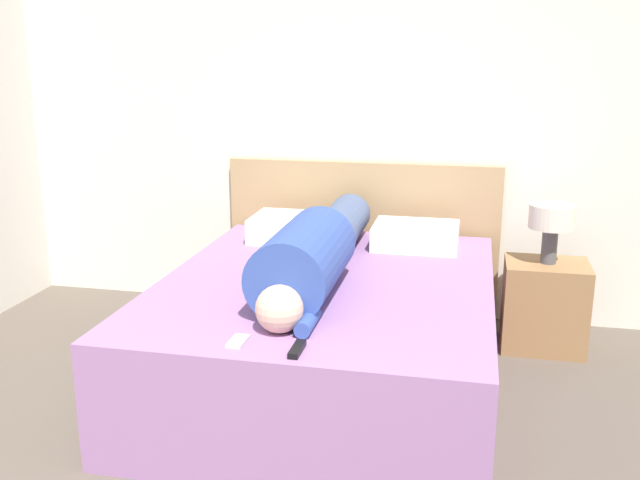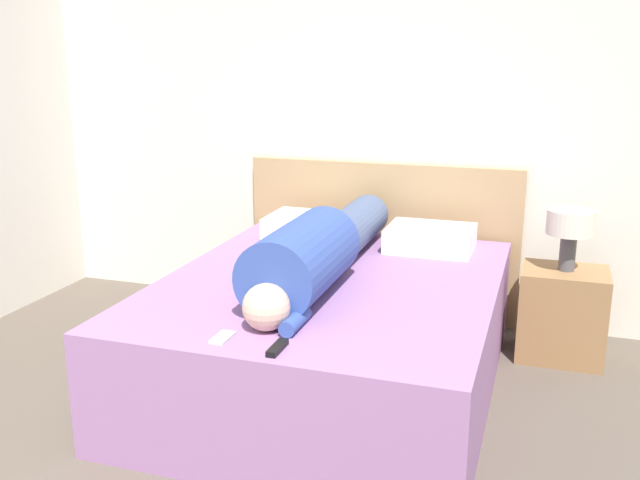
# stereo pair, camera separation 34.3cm
# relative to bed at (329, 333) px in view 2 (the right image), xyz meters

# --- Properties ---
(wall_back) EXTENTS (5.93, 0.06, 2.60)m
(wall_back) POSITION_rel_bed_xyz_m (0.00, 1.19, 1.01)
(wall_back) COLOR silver
(wall_back) RESTS_ON ground_plane
(bed) EXTENTS (1.67, 2.07, 0.58)m
(bed) POSITION_rel_bed_xyz_m (0.00, 0.00, 0.00)
(bed) COLOR #936699
(bed) RESTS_ON ground_plane
(headboard) EXTENTS (1.79, 0.04, 1.02)m
(headboard) POSITION_rel_bed_xyz_m (0.00, 1.12, 0.22)
(headboard) COLOR tan
(headboard) RESTS_ON ground_plane
(nightstand) EXTENTS (0.47, 0.38, 0.52)m
(nightstand) POSITION_rel_bed_xyz_m (1.16, 0.75, -0.03)
(nightstand) COLOR olive
(nightstand) RESTS_ON ground_plane
(table_lamp) EXTENTS (0.26, 0.26, 0.35)m
(table_lamp) POSITION_rel_bed_xyz_m (1.16, 0.75, 0.48)
(table_lamp) COLOR #4C4C51
(table_lamp) RESTS_ON nightstand
(person_lying) EXTENTS (0.37, 1.81, 0.37)m
(person_lying) POSITION_rel_bed_xyz_m (-0.05, -0.03, 0.45)
(person_lying) COLOR #DBB293
(person_lying) RESTS_ON bed
(pillow_near_headboard) EXTENTS (0.52, 0.40, 0.15)m
(pillow_near_headboard) POSITION_rel_bed_xyz_m (-0.35, 0.73, 0.37)
(pillow_near_headboard) COLOR white
(pillow_near_headboard) RESTS_ON bed
(pillow_second) EXTENTS (0.50, 0.40, 0.14)m
(pillow_second) POSITION_rel_bed_xyz_m (0.39, 0.73, 0.36)
(pillow_second) COLOR white
(pillow_second) RESTS_ON bed
(tv_remote) EXTENTS (0.04, 0.15, 0.02)m
(tv_remote) POSITION_rel_bed_xyz_m (0.07, -0.91, 0.30)
(tv_remote) COLOR black
(tv_remote) RESTS_ON bed
(cell_phone) EXTENTS (0.06, 0.13, 0.01)m
(cell_phone) POSITION_rel_bed_xyz_m (-0.18, -0.87, 0.30)
(cell_phone) COLOR #B2B7BC
(cell_phone) RESTS_ON bed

